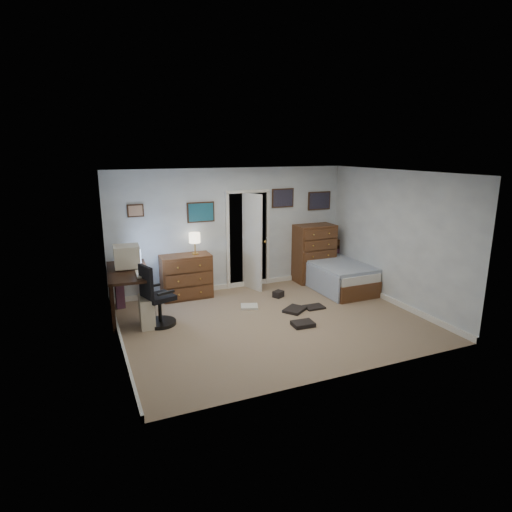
{
  "coord_description": "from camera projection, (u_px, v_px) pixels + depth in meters",
  "views": [
    {
      "loc": [
        -2.93,
        -6.16,
        2.86
      ],
      "look_at": [
        -0.18,
        0.3,
        1.1
      ],
      "focal_mm": 30.0,
      "sensor_mm": 36.0,
      "label": 1
    }
  ],
  "objects": [
    {
      "name": "computer_desk",
      "position": [
        122.0,
        282.0,
        7.34
      ],
      "size": [
        0.75,
        1.49,
        0.84
      ],
      "rotation": [
        0.0,
        0.0,
        -0.06
      ],
      "color": "black",
      "rests_on": "floor"
    },
    {
      "name": "crt_monitor",
      "position": [
        127.0,
        256.0,
        7.42
      ],
      "size": [
        0.46,
        0.43,
        0.4
      ],
      "rotation": [
        0.0,
        0.0,
        -0.06
      ],
      "color": "beige",
      "rests_on": "computer_desk"
    },
    {
      "name": "headboard_bookcase",
      "position": [
        324.0,
        258.0,
        9.67
      ],
      "size": [
        0.98,
        0.29,
        0.87
      ],
      "rotation": [
        0.0,
        0.0,
        0.04
      ],
      "color": "brown",
      "rests_on": "floor"
    },
    {
      "name": "floor",
      "position": [
        273.0,
        322.0,
        7.31
      ],
      "size": [
        5.0,
        4.0,
        0.02
      ],
      "primitive_type": "cube",
      "color": "gray",
      "rests_on": "ground"
    },
    {
      "name": "low_dresser",
      "position": [
        186.0,
        276.0,
        8.39
      ],
      "size": [
        0.98,
        0.5,
        0.86
      ],
      "primitive_type": "cube",
      "rotation": [
        0.0,
        0.0,
        -0.02
      ],
      "color": "brown",
      "rests_on": "floor"
    },
    {
      "name": "keyboard",
      "position": [
        141.0,
        274.0,
        7.08
      ],
      "size": [
        0.19,
        0.46,
        0.03
      ],
      "primitive_type": "cube",
      "rotation": [
        0.0,
        0.0,
        -0.06
      ],
      "color": "beige",
      "rests_on": "computer_desk"
    },
    {
      "name": "floor_clutter",
      "position": [
        290.0,
        310.0,
        7.74
      ],
      "size": [
        1.47,
        1.7,
        0.12
      ],
      "rotation": [
        0.0,
        0.0,
        0.19
      ],
      "color": "black",
      "rests_on": "floor"
    },
    {
      "name": "table_lamp",
      "position": [
        195.0,
        239.0,
        8.28
      ],
      "size": [
        0.22,
        0.22,
        0.42
      ],
      "rotation": [
        0.0,
        0.0,
        -0.02
      ],
      "color": "gold",
      "rests_on": "low_dresser"
    },
    {
      "name": "office_chair",
      "position": [
        156.0,
        302.0,
        7.04
      ],
      "size": [
        0.64,
        0.64,
        1.06
      ],
      "rotation": [
        0.0,
        0.0,
        0.31
      ],
      "color": "black",
      "rests_on": "floor"
    },
    {
      "name": "tall_dresser",
      "position": [
        314.0,
        253.0,
        9.41
      ],
      "size": [
        0.86,
        0.51,
        1.26
      ],
      "primitive_type": "cube",
      "rotation": [
        0.0,
        0.0,
        0.01
      ],
      "color": "brown",
      "rests_on": "floor"
    },
    {
      "name": "media_stack",
      "position": [
        119.0,
        288.0,
        7.84
      ],
      "size": [
        0.16,
        0.16,
        0.75
      ],
      "primitive_type": "cube",
      "rotation": [
        0.0,
        0.0,
        0.06
      ],
      "color": "maroon",
      "rests_on": "floor"
    },
    {
      "name": "bed",
      "position": [
        334.0,
        274.0,
        9.03
      ],
      "size": [
        1.03,
        1.89,
        0.61
      ],
      "rotation": [
        0.0,
        0.0,
        0.01
      ],
      "color": "brown",
      "rests_on": "floor"
    },
    {
      "name": "doorway",
      "position": [
        243.0,
        238.0,
        9.22
      ],
      "size": [
        0.96,
        1.12,
        2.05
      ],
      "color": "black",
      "rests_on": "floor"
    },
    {
      "name": "wall_posters",
      "position": [
        258.0,
        204.0,
        8.86
      ],
      "size": [
        4.38,
        0.04,
        0.6
      ],
      "color": "#331E11",
      "rests_on": "floor"
    },
    {
      "name": "pc_tower",
      "position": [
        147.0,
        312.0,
        7.06
      ],
      "size": [
        0.26,
        0.48,
        0.5
      ],
      "rotation": [
        0.0,
        0.0,
        -0.06
      ],
      "color": "beige",
      "rests_on": "floor"
    }
  ]
}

